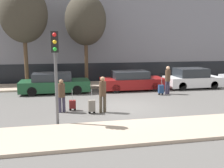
{
  "coord_description": "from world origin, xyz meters",
  "views": [
    {
      "loc": [
        -3.12,
        -12.28,
        3.32
      ],
      "look_at": [
        -0.2,
        1.8,
        0.95
      ],
      "focal_mm": 40.0,
      "sensor_mm": 36.0,
      "label": 1
    }
  ],
  "objects_px": {
    "parked_car_2": "(192,79)",
    "trolley_left": "(72,104)",
    "trolley_center": "(92,106)",
    "parked_bicycle": "(167,77)",
    "parked_car_1": "(132,81)",
    "pedestrian_center": "(103,92)",
    "pedestrian_right": "(168,78)",
    "bare_tree_down_street": "(86,20)",
    "traffic_light": "(55,60)",
    "parked_car_0": "(54,83)",
    "trolley_right": "(161,89)",
    "bare_tree_near_crossing": "(23,14)",
    "pedestrian_left": "(62,94)"
  },
  "relations": [
    {
      "from": "trolley_left",
      "to": "trolley_center",
      "type": "relative_size",
      "value": 0.89
    },
    {
      "from": "pedestrian_center",
      "to": "bare_tree_near_crossing",
      "type": "bearing_deg",
      "value": 111.23
    },
    {
      "from": "parked_car_1",
      "to": "pedestrian_right",
      "type": "bearing_deg",
      "value": -46.09
    },
    {
      "from": "parked_car_1",
      "to": "bare_tree_down_street",
      "type": "relative_size",
      "value": 0.65
    },
    {
      "from": "pedestrian_left",
      "to": "trolley_left",
      "type": "xyz_separation_m",
      "value": [
        0.51,
        0.19,
        -0.59
      ]
    },
    {
      "from": "parked_car_1",
      "to": "pedestrian_right",
      "type": "height_order",
      "value": "pedestrian_right"
    },
    {
      "from": "parked_car_1",
      "to": "pedestrian_center",
      "type": "xyz_separation_m",
      "value": [
        -3.03,
        -5.43,
        0.36
      ]
    },
    {
      "from": "parked_car_1",
      "to": "bare_tree_down_street",
      "type": "height_order",
      "value": "bare_tree_down_street"
    },
    {
      "from": "trolley_left",
      "to": "traffic_light",
      "type": "bearing_deg",
      "value": -107.47
    },
    {
      "from": "pedestrian_right",
      "to": "traffic_light",
      "type": "relative_size",
      "value": 0.49
    },
    {
      "from": "pedestrian_center",
      "to": "bare_tree_near_crossing",
      "type": "height_order",
      "value": "bare_tree_near_crossing"
    },
    {
      "from": "pedestrian_left",
      "to": "parked_car_0",
      "type": "bearing_deg",
      "value": -105.51
    },
    {
      "from": "traffic_light",
      "to": "parked_bicycle",
      "type": "height_order",
      "value": "traffic_light"
    },
    {
      "from": "parked_car_2",
      "to": "trolley_right",
      "type": "height_order",
      "value": "parked_car_2"
    },
    {
      "from": "pedestrian_right",
      "to": "pedestrian_left",
      "type": "bearing_deg",
      "value": -175.32
    },
    {
      "from": "parked_car_0",
      "to": "pedestrian_center",
      "type": "relative_size",
      "value": 2.6
    },
    {
      "from": "parked_car_2",
      "to": "trolley_left",
      "type": "height_order",
      "value": "parked_car_2"
    },
    {
      "from": "pedestrian_right",
      "to": "traffic_light",
      "type": "bearing_deg",
      "value": -163.39
    },
    {
      "from": "trolley_left",
      "to": "bare_tree_near_crossing",
      "type": "distance_m",
      "value": 8.94
    },
    {
      "from": "trolley_left",
      "to": "traffic_light",
      "type": "relative_size",
      "value": 0.28
    },
    {
      "from": "parked_car_0",
      "to": "traffic_light",
      "type": "distance_m",
      "value": 7.35
    },
    {
      "from": "trolley_center",
      "to": "bare_tree_near_crossing",
      "type": "bearing_deg",
      "value": 116.94
    },
    {
      "from": "parked_car_0",
      "to": "trolley_left",
      "type": "xyz_separation_m",
      "value": [
        0.96,
        -4.82,
        -0.32
      ]
    },
    {
      "from": "parked_car_0",
      "to": "bare_tree_down_street",
      "type": "relative_size",
      "value": 0.67
    },
    {
      "from": "pedestrian_right",
      "to": "bare_tree_down_street",
      "type": "distance_m",
      "value": 7.66
    },
    {
      "from": "trolley_right",
      "to": "bare_tree_down_street",
      "type": "bearing_deg",
      "value": 133.25
    },
    {
      "from": "pedestrian_center",
      "to": "traffic_light",
      "type": "xyz_separation_m",
      "value": [
        -2.12,
        -1.6,
        1.68
      ]
    },
    {
      "from": "pedestrian_left",
      "to": "parked_bicycle",
      "type": "distance_m",
      "value": 11.36
    },
    {
      "from": "parked_car_0",
      "to": "parked_car_2",
      "type": "height_order",
      "value": "parked_car_2"
    },
    {
      "from": "pedestrian_center",
      "to": "trolley_right",
      "type": "distance_m",
      "value": 5.52
    },
    {
      "from": "pedestrian_center",
      "to": "parked_bicycle",
      "type": "bearing_deg",
      "value": 39.46
    },
    {
      "from": "parked_car_2",
      "to": "trolley_left",
      "type": "bearing_deg",
      "value": -152.81
    },
    {
      "from": "trolley_left",
      "to": "parked_bicycle",
      "type": "relative_size",
      "value": 0.6
    },
    {
      "from": "trolley_center",
      "to": "parked_bicycle",
      "type": "xyz_separation_m",
      "value": [
        7.34,
        7.81,
        0.11
      ]
    },
    {
      "from": "trolley_center",
      "to": "bare_tree_near_crossing",
      "type": "relative_size",
      "value": 0.16
    },
    {
      "from": "parked_car_2",
      "to": "parked_bicycle",
      "type": "xyz_separation_m",
      "value": [
        -0.86,
        2.43,
        -0.19
      ]
    },
    {
      "from": "pedestrian_left",
      "to": "bare_tree_near_crossing",
      "type": "bearing_deg",
      "value": -91.39
    },
    {
      "from": "bare_tree_down_street",
      "to": "pedestrian_center",
      "type": "bearing_deg",
      "value": -90.35
    },
    {
      "from": "parked_car_2",
      "to": "pedestrian_right",
      "type": "xyz_separation_m",
      "value": [
        -2.76,
        -1.8,
        0.37
      ]
    },
    {
      "from": "trolley_left",
      "to": "traffic_light",
      "type": "distance_m",
      "value": 3.33
    },
    {
      "from": "bare_tree_down_street",
      "to": "parked_bicycle",
      "type": "bearing_deg",
      "value": -1.56
    },
    {
      "from": "pedestrian_left",
      "to": "trolley_left",
      "type": "height_order",
      "value": "pedestrian_left"
    },
    {
      "from": "bare_tree_down_street",
      "to": "parked_car_0",
      "type": "bearing_deg",
      "value": -134.74
    },
    {
      "from": "parked_car_1",
      "to": "traffic_light",
      "type": "height_order",
      "value": "traffic_light"
    },
    {
      "from": "pedestrian_center",
      "to": "parked_bicycle",
      "type": "height_order",
      "value": "pedestrian_center"
    },
    {
      "from": "trolley_center",
      "to": "parked_bicycle",
      "type": "bearing_deg",
      "value": 46.79
    },
    {
      "from": "bare_tree_near_crossing",
      "to": "pedestrian_left",
      "type": "bearing_deg",
      "value": -70.78
    },
    {
      "from": "parked_bicycle",
      "to": "bare_tree_near_crossing",
      "type": "height_order",
      "value": "bare_tree_near_crossing"
    },
    {
      "from": "parked_car_2",
      "to": "bare_tree_down_street",
      "type": "xyz_separation_m",
      "value": [
        -7.6,
        2.61,
        4.34
      ]
    },
    {
      "from": "pedestrian_right",
      "to": "bare_tree_down_street",
      "type": "relative_size",
      "value": 0.27
    }
  ]
}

